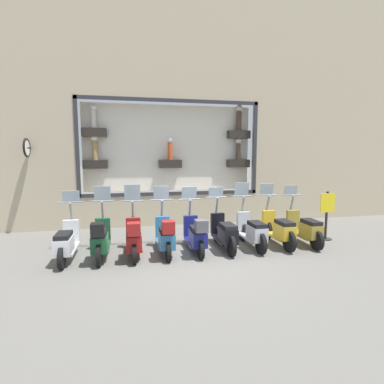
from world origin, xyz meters
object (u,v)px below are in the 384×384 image
object	(u,v)px
scooter_yellow_1	(279,230)
scooter_green_7	(101,239)
scooter_olive_0	(305,229)
scooter_white_8	(66,243)
scooter_red_6	(134,238)
scooter_black_3	(224,233)
scooter_navy_4	(196,235)
shop_sign_post	(327,214)
scooter_teal_5	(166,236)
scooter_silver_2	(252,231)

from	to	relation	value
scooter_yellow_1	scooter_green_7	bearing A→B (deg)	90.80
scooter_olive_0	scooter_white_8	size ratio (longest dim) A/B	1.00
scooter_olive_0	scooter_red_6	bearing A→B (deg)	90.81
scooter_yellow_1	scooter_black_3	xyz separation A→B (m)	(-0.00, 1.54, -0.01)
scooter_yellow_1	scooter_black_3	distance (m)	1.54
scooter_black_3	scooter_navy_4	size ratio (longest dim) A/B	1.01
scooter_black_3	scooter_navy_4	xyz separation A→B (m)	(-0.07, 0.77, 0.02)
scooter_black_3	scooter_green_7	world-z (taller)	scooter_green_7
scooter_black_3	scooter_green_7	distance (m)	3.07
scooter_olive_0	scooter_yellow_1	world-z (taller)	scooter_yellow_1
scooter_black_3	shop_sign_post	distance (m)	3.21
scooter_yellow_1	scooter_white_8	distance (m)	5.37
scooter_green_7	shop_sign_post	size ratio (longest dim) A/B	1.28
scooter_teal_5	scooter_green_7	world-z (taller)	scooter_green_7
scooter_black_3	scooter_silver_2	bearing A→B (deg)	-89.65
scooter_olive_0	scooter_green_7	size ratio (longest dim) A/B	1.00
scooter_white_8	scooter_yellow_1	bearing A→B (deg)	-89.91
scooter_red_6	shop_sign_post	distance (m)	5.51
scooter_navy_4	scooter_silver_2	bearing A→B (deg)	-87.23
scooter_teal_5	shop_sign_post	distance (m)	4.74
scooter_navy_4	scooter_teal_5	world-z (taller)	scooter_teal_5
scooter_navy_4	scooter_white_8	size ratio (longest dim) A/B	1.00
scooter_navy_4	scooter_teal_5	size ratio (longest dim) A/B	1.00
scooter_yellow_1	scooter_silver_2	size ratio (longest dim) A/B	1.00
scooter_navy_4	scooter_teal_5	bearing A→B (deg)	89.73
scooter_silver_2	scooter_red_6	bearing A→B (deg)	91.31
scooter_black_3	scooter_yellow_1	bearing A→B (deg)	-89.82
scooter_navy_4	scooter_green_7	xyz separation A→B (m)	(0.01, 2.30, 0.02)
scooter_olive_0	scooter_yellow_1	bearing A→B (deg)	89.63
scooter_yellow_1	shop_sign_post	xyz separation A→B (m)	(0.31, -1.65, 0.29)
scooter_green_7	scooter_black_3	bearing A→B (deg)	-88.89
scooter_red_6	scooter_white_8	world-z (taller)	scooter_red_6
scooter_yellow_1	scooter_navy_4	bearing A→B (deg)	91.85
scooter_teal_5	scooter_green_7	bearing A→B (deg)	89.76
scooter_navy_4	scooter_green_7	distance (m)	2.30
scooter_black_3	scooter_white_8	xyz separation A→B (m)	(-0.00, 3.84, -0.01)
scooter_navy_4	scooter_white_8	xyz separation A→B (m)	(0.07, 3.07, -0.03)
scooter_teal_5	scooter_olive_0	bearing A→B (deg)	-89.02
scooter_olive_0	scooter_black_3	distance (m)	2.30
scooter_navy_4	shop_sign_post	bearing A→B (deg)	-84.50
scooter_red_6	scooter_white_8	size ratio (longest dim) A/B	1.00
scooter_olive_0	scooter_silver_2	xyz separation A→B (m)	(0.01, 1.54, 0.01)
scooter_black_3	scooter_red_6	bearing A→B (deg)	91.63
scooter_olive_0	scooter_teal_5	size ratio (longest dim) A/B	1.01
scooter_navy_4	scooter_red_6	size ratio (longest dim) A/B	1.00
scooter_olive_0	scooter_black_3	size ratio (longest dim) A/B	1.00
scooter_silver_2	scooter_white_8	bearing A→B (deg)	90.10
scooter_yellow_1	scooter_silver_2	bearing A→B (deg)	90.00
shop_sign_post	scooter_red_6	bearing A→B (deg)	93.92
scooter_black_3	scooter_navy_4	world-z (taller)	scooter_navy_4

